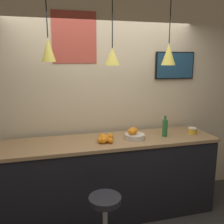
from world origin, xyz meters
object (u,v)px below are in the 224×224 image
(bar_stool, at_px, (105,220))
(mounted_tv, at_px, (175,65))
(spread_jar, at_px, (193,131))
(juice_bottle, at_px, (165,128))
(fruit_bowl, at_px, (134,134))

(bar_stool, bearing_deg, mounted_tv, 40.22)
(spread_jar, xyz_separation_m, mounted_tv, (-0.07, 0.45, 0.86))
(bar_stool, bearing_deg, spread_jar, 25.53)
(bar_stool, relative_size, mounted_tv, 1.13)
(spread_jar, height_order, mounted_tv, mounted_tv)
(bar_stool, height_order, spread_jar, spread_jar)
(juice_bottle, xyz_separation_m, mounted_tv, (0.34, 0.45, 0.78))
(bar_stool, distance_m, mounted_tv, 2.28)
(bar_stool, relative_size, spread_jar, 6.16)
(fruit_bowl, height_order, mounted_tv, mounted_tv)
(mounted_tv, bearing_deg, spread_jar, -81.28)
(fruit_bowl, bearing_deg, mounted_tv, 30.25)
(fruit_bowl, height_order, spread_jar, fruit_bowl)
(bar_stool, height_order, juice_bottle, juice_bottle)
(juice_bottle, bearing_deg, mounted_tv, 52.40)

